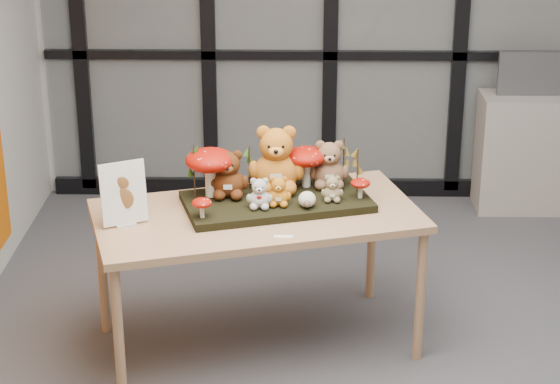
{
  "coord_description": "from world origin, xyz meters",
  "views": [
    {
      "loc": [
        -0.69,
        -4.45,
        2.79
      ],
      "look_at": [
        -0.76,
        0.27,
        0.9
      ],
      "focal_mm": 65.0,
      "sensor_mm": 36.0,
      "label": 1
    }
  ],
  "objects_px": {
    "mushroom_front_right": "(360,187)",
    "mushroom_back_right": "(306,165)",
    "bear_small_yellow": "(279,189)",
    "plush_cream_hedgehog": "(307,199)",
    "monitor": "(529,74)",
    "mushroom_front_left": "(202,207)",
    "display_table": "(257,224)",
    "bear_white_bow": "(260,191)",
    "bear_brown_medium": "(228,171)",
    "bear_tan_back": "(329,161)",
    "bear_beige_small": "(332,187)",
    "sign_holder": "(124,196)",
    "cabinet": "(523,153)",
    "mushroom_back_left": "(210,170)",
    "diorama_tray": "(277,202)",
    "bear_pooh_yellow": "(276,155)"
  },
  "relations": [
    {
      "from": "bear_beige_small",
      "to": "mushroom_back_right",
      "type": "relative_size",
      "value": 0.63
    },
    {
      "from": "diorama_tray",
      "to": "mushroom_back_right",
      "type": "xyz_separation_m",
      "value": [
        0.15,
        0.17,
        0.14
      ]
    },
    {
      "from": "mushroom_back_right",
      "to": "cabinet",
      "type": "relative_size",
      "value": 0.29
    },
    {
      "from": "mushroom_back_left",
      "to": "mushroom_front_left",
      "type": "xyz_separation_m",
      "value": [
        -0.02,
        -0.28,
        -0.09
      ]
    },
    {
      "from": "mushroom_front_left",
      "to": "bear_beige_small",
      "type": "bearing_deg",
      "value": 19.82
    },
    {
      "from": "mushroom_front_right",
      "to": "mushroom_back_right",
      "type": "bearing_deg",
      "value": 150.22
    },
    {
      "from": "cabinet",
      "to": "mushroom_front_left",
      "type": "bearing_deg",
      "value": -134.19
    },
    {
      "from": "bear_pooh_yellow",
      "to": "mushroom_front_left",
      "type": "bearing_deg",
      "value": -149.25
    },
    {
      "from": "bear_white_bow",
      "to": "bear_beige_small",
      "type": "height_order",
      "value": "bear_white_bow"
    },
    {
      "from": "bear_small_yellow",
      "to": "plush_cream_hedgehog",
      "type": "distance_m",
      "value": 0.15
    },
    {
      "from": "mushroom_back_left",
      "to": "bear_pooh_yellow",
      "type": "bearing_deg",
      "value": 16.49
    },
    {
      "from": "bear_small_yellow",
      "to": "cabinet",
      "type": "height_order",
      "value": "bear_small_yellow"
    },
    {
      "from": "bear_small_yellow",
      "to": "monitor",
      "type": "bearing_deg",
      "value": 33.15
    },
    {
      "from": "plush_cream_hedgehog",
      "to": "sign_holder",
      "type": "distance_m",
      "value": 0.92
    },
    {
      "from": "mushroom_front_right",
      "to": "cabinet",
      "type": "height_order",
      "value": "mushroom_front_right"
    },
    {
      "from": "plush_cream_hedgehog",
      "to": "mushroom_back_left",
      "type": "relative_size",
      "value": 0.32
    },
    {
      "from": "bear_tan_back",
      "to": "bear_beige_small",
      "type": "height_order",
      "value": "bear_tan_back"
    },
    {
      "from": "display_table",
      "to": "bear_brown_medium",
      "type": "bearing_deg",
      "value": 123.79
    },
    {
      "from": "bear_small_yellow",
      "to": "bear_white_bow",
      "type": "distance_m",
      "value": 0.1
    },
    {
      "from": "diorama_tray",
      "to": "cabinet",
      "type": "height_order",
      "value": "cabinet"
    },
    {
      "from": "bear_beige_small",
      "to": "monitor",
      "type": "xyz_separation_m",
      "value": [
        1.4,
        1.89,
        0.09
      ]
    },
    {
      "from": "bear_brown_medium",
      "to": "mushroom_front_left",
      "type": "bearing_deg",
      "value": -127.62
    },
    {
      "from": "display_table",
      "to": "mushroom_front_left",
      "type": "distance_m",
      "value": 0.35
    },
    {
      "from": "mushroom_back_left",
      "to": "mushroom_front_left",
      "type": "bearing_deg",
      "value": -94.08
    },
    {
      "from": "mushroom_back_left",
      "to": "mushroom_front_left",
      "type": "relative_size",
      "value": 2.54
    },
    {
      "from": "plush_cream_hedgehog",
      "to": "monitor",
      "type": "xyz_separation_m",
      "value": [
        1.53,
        1.98,
        0.12
      ]
    },
    {
      "from": "bear_beige_small",
      "to": "mushroom_front_right",
      "type": "relative_size",
      "value": 1.31
    },
    {
      "from": "bear_small_yellow",
      "to": "mushroom_front_left",
      "type": "xyz_separation_m",
      "value": [
        -0.37,
        -0.17,
        -0.03
      ]
    },
    {
      "from": "display_table",
      "to": "bear_tan_back",
      "type": "distance_m",
      "value": 0.53
    },
    {
      "from": "display_table",
      "to": "bear_beige_small",
      "type": "relative_size",
      "value": 12.04
    },
    {
      "from": "sign_holder",
      "to": "monitor",
      "type": "relative_size",
      "value": 0.77
    },
    {
      "from": "mushroom_back_left",
      "to": "mushroom_back_right",
      "type": "xyz_separation_m",
      "value": [
        0.5,
        0.15,
        -0.02
      ]
    },
    {
      "from": "bear_brown_medium",
      "to": "bear_tan_back",
      "type": "relative_size",
      "value": 0.99
    },
    {
      "from": "bear_small_yellow",
      "to": "mushroom_back_right",
      "type": "distance_m",
      "value": 0.3
    },
    {
      "from": "mushroom_front_left",
      "to": "mushroom_front_right",
      "type": "distance_m",
      "value": 0.84
    },
    {
      "from": "mushroom_back_left",
      "to": "cabinet",
      "type": "height_order",
      "value": "mushroom_back_left"
    },
    {
      "from": "diorama_tray",
      "to": "bear_small_yellow",
      "type": "bearing_deg",
      "value": -99.08
    },
    {
      "from": "display_table",
      "to": "mushroom_back_left",
      "type": "xyz_separation_m",
      "value": [
        -0.24,
        0.12,
        0.25
      ]
    },
    {
      "from": "bear_small_yellow",
      "to": "bear_white_bow",
      "type": "height_order",
      "value": "bear_white_bow"
    },
    {
      "from": "diorama_tray",
      "to": "cabinet",
      "type": "relative_size",
      "value": 1.14
    },
    {
      "from": "display_table",
      "to": "mushroom_front_right",
      "type": "height_order",
      "value": "mushroom_front_right"
    },
    {
      "from": "sign_holder",
      "to": "cabinet",
      "type": "xyz_separation_m",
      "value": [
        2.43,
        2.11,
        -0.51
      ]
    },
    {
      "from": "bear_brown_medium",
      "to": "bear_tan_back",
      "type": "distance_m",
      "value": 0.55
    },
    {
      "from": "bear_small_yellow",
      "to": "sign_holder",
      "type": "bearing_deg",
      "value": 176.7
    },
    {
      "from": "bear_brown_medium",
      "to": "monitor",
      "type": "distance_m",
      "value": 2.67
    },
    {
      "from": "diorama_tray",
      "to": "mushroom_front_right",
      "type": "height_order",
      "value": "mushroom_front_right"
    },
    {
      "from": "display_table",
      "to": "cabinet",
      "type": "height_order",
      "value": "cabinet"
    },
    {
      "from": "bear_tan_back",
      "to": "mushroom_front_right",
      "type": "distance_m",
      "value": 0.24
    },
    {
      "from": "bear_tan_back",
      "to": "mushroom_front_left",
      "type": "xyz_separation_m",
      "value": [
        -0.64,
        -0.44,
        -0.08
      ]
    },
    {
      "from": "sign_holder",
      "to": "monitor",
      "type": "bearing_deg",
      "value": 15.29
    }
  ]
}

